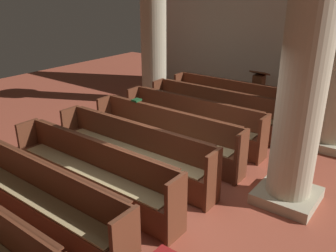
{
  "coord_description": "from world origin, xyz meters",
  "views": [
    {
      "loc": [
        3.24,
        -4.24,
        3.22
      ],
      "look_at": [
        -0.52,
        0.73,
        0.75
      ],
      "focal_mm": 37.66,
      "sensor_mm": 36.0,
      "label": 1
    }
  ],
  "objects_px": {
    "pew_row_5": "(92,170)",
    "hymn_book": "(137,100)",
    "pew_row_0": "(232,99)",
    "pillar_aisle_rear": "(303,85)",
    "pew_row_2": "(191,119)",
    "pew_row_4": "(132,149)",
    "pew_row_3": "(165,133)",
    "pillar_far_side": "(154,36)",
    "pew_row_6": "(39,196)",
    "pew_row_1": "(214,108)",
    "lectern": "(258,92)"
  },
  "relations": [
    {
      "from": "pew_row_4",
      "to": "hymn_book",
      "type": "bearing_deg",
      "value": 128.42
    },
    {
      "from": "hymn_book",
      "to": "lectern",
      "type": "bearing_deg",
      "value": 73.45
    },
    {
      "from": "pew_row_0",
      "to": "pew_row_1",
      "type": "xyz_separation_m",
      "value": [
        0.0,
        -0.96,
        0.0
      ]
    },
    {
      "from": "pew_row_0",
      "to": "pew_row_5",
      "type": "xyz_separation_m",
      "value": [
        0.0,
        -4.79,
        0.0
      ]
    },
    {
      "from": "pew_row_5",
      "to": "hymn_book",
      "type": "relative_size",
      "value": 18.45
    },
    {
      "from": "pew_row_0",
      "to": "pew_row_3",
      "type": "distance_m",
      "value": 2.87
    },
    {
      "from": "pew_row_2",
      "to": "pillar_far_side",
      "type": "bearing_deg",
      "value": 144.62
    },
    {
      "from": "pew_row_1",
      "to": "hymn_book",
      "type": "bearing_deg",
      "value": -117.81
    },
    {
      "from": "pew_row_5",
      "to": "hymn_book",
      "type": "xyz_separation_m",
      "value": [
        -0.91,
        2.11,
        0.46
      ]
    },
    {
      "from": "pew_row_0",
      "to": "pew_row_4",
      "type": "distance_m",
      "value": 3.83
    },
    {
      "from": "hymn_book",
      "to": "pew_row_2",
      "type": "bearing_deg",
      "value": 40.15
    },
    {
      "from": "pew_row_0",
      "to": "pillar_far_side",
      "type": "xyz_separation_m",
      "value": [
        -2.51,
        -0.14,
        1.42
      ]
    },
    {
      "from": "pew_row_4",
      "to": "pillar_far_side",
      "type": "distance_m",
      "value": 4.69
    },
    {
      "from": "pew_row_4",
      "to": "pillar_far_side",
      "type": "relative_size",
      "value": 0.92
    },
    {
      "from": "pew_row_2",
      "to": "pew_row_6",
      "type": "distance_m",
      "value": 3.83
    },
    {
      "from": "hymn_book",
      "to": "pillar_aisle_rear",
      "type": "bearing_deg",
      "value": -4.84
    },
    {
      "from": "lectern",
      "to": "hymn_book",
      "type": "xyz_separation_m",
      "value": [
        -1.13,
        -3.81,
        0.51
      ]
    },
    {
      "from": "lectern",
      "to": "pillar_aisle_rear",
      "type": "bearing_deg",
      "value": -60.31
    },
    {
      "from": "pew_row_0",
      "to": "pew_row_4",
      "type": "bearing_deg",
      "value": -90.0
    },
    {
      "from": "pew_row_0",
      "to": "pillar_aisle_rear",
      "type": "bearing_deg",
      "value": -49.35
    },
    {
      "from": "pew_row_3",
      "to": "pew_row_5",
      "type": "xyz_separation_m",
      "value": [
        0.0,
        -1.92,
        0.0
      ]
    },
    {
      "from": "pillar_far_side",
      "to": "pillar_aisle_rear",
      "type": "bearing_deg",
      "value": -29.3
    },
    {
      "from": "pew_row_0",
      "to": "pew_row_6",
      "type": "distance_m",
      "value": 5.75
    },
    {
      "from": "pew_row_5",
      "to": "lectern",
      "type": "distance_m",
      "value": 5.92
    },
    {
      "from": "pew_row_1",
      "to": "lectern",
      "type": "relative_size",
      "value": 3.15
    },
    {
      "from": "pew_row_2",
      "to": "pew_row_3",
      "type": "distance_m",
      "value": 0.96
    },
    {
      "from": "pillar_far_side",
      "to": "hymn_book",
      "type": "relative_size",
      "value": 20.08
    },
    {
      "from": "pillar_aisle_rear",
      "to": "hymn_book",
      "type": "bearing_deg",
      "value": 175.16
    },
    {
      "from": "pew_row_4",
      "to": "pew_row_5",
      "type": "height_order",
      "value": "same"
    },
    {
      "from": "pew_row_4",
      "to": "lectern",
      "type": "xyz_separation_m",
      "value": [
        0.22,
        4.95,
        -0.05
      ]
    },
    {
      "from": "pew_row_4",
      "to": "pew_row_5",
      "type": "relative_size",
      "value": 1.0
    },
    {
      "from": "pew_row_0",
      "to": "hymn_book",
      "type": "height_order",
      "value": "hymn_book"
    },
    {
      "from": "pew_row_3",
      "to": "pew_row_6",
      "type": "relative_size",
      "value": 1.0
    },
    {
      "from": "pillar_aisle_rear",
      "to": "pew_row_0",
      "type": "bearing_deg",
      "value": 130.65
    },
    {
      "from": "pew_row_5",
      "to": "lectern",
      "type": "xyz_separation_m",
      "value": [
        0.22,
        5.91,
        -0.05
      ]
    },
    {
      "from": "pew_row_2",
      "to": "pew_row_1",
      "type": "bearing_deg",
      "value": 90.0
    },
    {
      "from": "pew_row_4",
      "to": "lectern",
      "type": "height_order",
      "value": "lectern"
    },
    {
      "from": "pew_row_0",
      "to": "pew_row_2",
      "type": "distance_m",
      "value": 1.92
    },
    {
      "from": "pew_row_3",
      "to": "pew_row_4",
      "type": "height_order",
      "value": "same"
    },
    {
      "from": "pew_row_5",
      "to": "pew_row_3",
      "type": "bearing_deg",
      "value": 90.0
    },
    {
      "from": "lectern",
      "to": "pew_row_4",
      "type": "bearing_deg",
      "value": -92.55
    },
    {
      "from": "pew_row_2",
      "to": "pew_row_4",
      "type": "relative_size",
      "value": 1.0
    },
    {
      "from": "pew_row_6",
      "to": "hymn_book",
      "type": "bearing_deg",
      "value": 106.55
    },
    {
      "from": "pew_row_2",
      "to": "hymn_book",
      "type": "xyz_separation_m",
      "value": [
        -0.91,
        -0.77,
        0.46
      ]
    },
    {
      "from": "pew_row_6",
      "to": "pillar_aisle_rear",
      "type": "relative_size",
      "value": 0.92
    },
    {
      "from": "pew_row_1",
      "to": "pew_row_2",
      "type": "distance_m",
      "value": 0.96
    },
    {
      "from": "pew_row_2",
      "to": "pew_row_3",
      "type": "bearing_deg",
      "value": -90.0
    },
    {
      "from": "pew_row_0",
      "to": "pew_row_5",
      "type": "height_order",
      "value": "same"
    },
    {
      "from": "pew_row_1",
      "to": "pew_row_0",
      "type": "bearing_deg",
      "value": 90.0
    },
    {
      "from": "pew_row_1",
      "to": "pew_row_3",
      "type": "relative_size",
      "value": 1.0
    }
  ]
}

